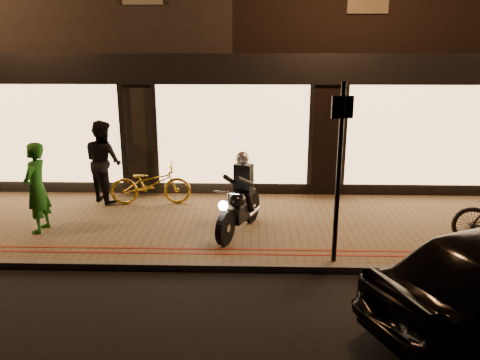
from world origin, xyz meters
name	(u,v)px	position (x,y,z in m)	size (l,w,h in m)	color
ground	(222,272)	(0.00, 0.00, 0.00)	(90.00, 90.00, 0.00)	black
sidewalk	(229,225)	(0.00, 2.00, 0.06)	(50.00, 4.00, 0.12)	brown
kerb_stone	(223,267)	(0.00, 0.05, 0.06)	(50.00, 0.14, 0.12)	#59544C
red_kerb_lines	(224,251)	(0.00, 0.55, 0.12)	(50.00, 0.26, 0.01)	maroon
building_row	(239,28)	(0.00, 8.99, 4.25)	(48.00, 10.11, 8.50)	black
motorcycle	(240,202)	(0.25, 1.52, 0.73)	(0.89, 1.85, 1.59)	black
sign_post	(339,165)	(1.88, 0.25, 1.80)	(0.35, 0.09, 3.00)	black
bicycle_gold	(151,184)	(-1.86, 3.17, 0.60)	(0.64, 1.84, 0.97)	gold
person_green	(37,188)	(-3.69, 1.44, 1.01)	(0.65, 0.42, 1.78)	#1D651B
person_dark	(103,161)	(-2.99, 3.38, 1.08)	(0.93, 0.73, 1.92)	black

